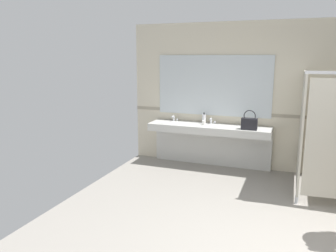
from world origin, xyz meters
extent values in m
cube|color=beige|center=(0.00, 3.09, 1.37)|extent=(6.75, 0.12, 2.74)
cube|color=#9E937F|center=(0.00, 3.02, 1.05)|extent=(6.75, 0.01, 0.06)
cube|color=silver|center=(-1.75, 2.74, 0.77)|extent=(2.31, 0.53, 0.14)
cube|color=silver|center=(-1.75, 2.97, 0.35)|extent=(2.31, 0.08, 0.70)
cube|color=beige|center=(-2.52, 2.71, 0.79)|extent=(0.42, 0.29, 0.11)
cylinder|color=silver|center=(-2.52, 2.92, 0.89)|extent=(0.04, 0.04, 0.11)
cylinder|color=silver|center=(-2.52, 2.86, 0.94)|extent=(0.03, 0.11, 0.03)
sphere|color=silver|center=(-2.45, 2.93, 0.87)|extent=(0.04, 0.04, 0.04)
cube|color=beige|center=(-1.75, 2.71, 0.79)|extent=(0.42, 0.29, 0.11)
cylinder|color=silver|center=(-1.75, 2.92, 0.89)|extent=(0.04, 0.04, 0.11)
cylinder|color=silver|center=(-1.75, 2.86, 0.94)|extent=(0.03, 0.11, 0.03)
sphere|color=silver|center=(-1.68, 2.93, 0.87)|extent=(0.04, 0.04, 0.04)
cube|color=beige|center=(-0.98, 2.71, 0.79)|extent=(0.42, 0.29, 0.11)
cylinder|color=silver|center=(-0.98, 2.92, 0.89)|extent=(0.04, 0.04, 0.11)
cylinder|color=silver|center=(-0.98, 2.86, 0.94)|extent=(0.03, 0.11, 0.03)
sphere|color=silver|center=(-0.91, 2.93, 0.87)|extent=(0.04, 0.04, 0.04)
cube|color=silver|center=(-1.75, 3.02, 1.56)|extent=(2.21, 0.02, 1.15)
cube|color=#B2AD9E|center=(-0.14, 2.28, 1.00)|extent=(0.03, 1.45, 1.76)
cylinder|color=silver|center=(-0.14, 1.62, 0.06)|extent=(0.05, 0.05, 0.12)
cube|color=black|center=(-0.99, 2.61, 0.94)|extent=(0.28, 0.12, 0.21)
torus|color=black|center=(-0.99, 2.61, 1.08)|extent=(0.21, 0.02, 0.21)
cylinder|color=white|center=(-1.89, 2.90, 0.92)|extent=(0.07, 0.07, 0.17)
cylinder|color=black|center=(-1.89, 2.90, 1.03)|extent=(0.03, 0.03, 0.04)
cylinder|color=white|center=(-1.84, 2.71, 0.88)|extent=(0.07, 0.07, 0.09)
camera|label=1|loc=(-0.28, -3.31, 2.10)|focal=35.80mm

